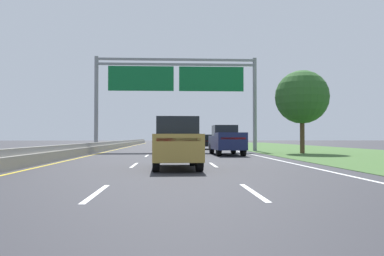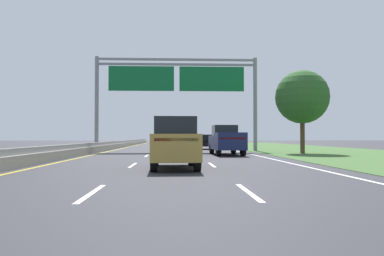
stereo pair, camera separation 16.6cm
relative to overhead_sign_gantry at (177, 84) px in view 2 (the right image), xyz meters
The scene contains 10 objects.
ground_plane 6.61m from the overhead_sign_gantry, 98.16° to the right, with size 220.00×220.00×0.00m, color #2B2B30.
lane_striping 6.76m from the overhead_sign_gantry, 96.71° to the right, with size 11.96×106.00×0.01m.
grass_verge_right 15.16m from the overhead_sign_gantry, ahead, with size 14.00×110.00×0.02m, color #3D602D.
median_barrier_concrete 9.32m from the overhead_sign_gantry, 163.13° to the right, with size 0.60×110.00×0.85m.
overhead_sign_gantry is the anchor object (origin of this frame).
pickup_truck_navy 9.79m from the overhead_sign_gantry, 64.31° to the right, with size 2.15×5.45×2.20m.
car_red_centre_lane_sedan 6.96m from the overhead_sign_gantry, 96.31° to the right, with size 1.82×4.40×1.57m.
car_black_right_lane_sedan 8.72m from the overhead_sign_gantry, 60.69° to the left, with size 1.87×4.42×1.57m.
car_gold_centre_lane_suv 20.23m from the overhead_sign_gantry, 90.62° to the right, with size 2.03×4.75×2.11m.
roadside_tree_mid 11.50m from the overhead_sign_gantry, 28.69° to the right, with size 4.25×4.25×6.63m.
Camera 2 is at (0.08, 1.31, 1.32)m, focal length 36.26 mm.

